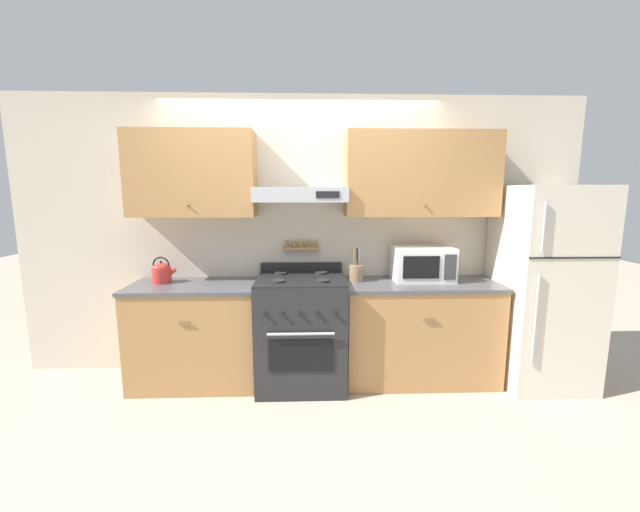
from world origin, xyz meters
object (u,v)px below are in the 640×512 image
object	(u,v)px
tea_kettle	(162,272)
utensil_crock	(356,272)
refrigerator	(543,286)
microwave	(423,264)
stove_range	(301,331)

from	to	relation	value
tea_kettle	utensil_crock	world-z (taller)	utensil_crock
refrigerator	utensil_crock	size ratio (longest dim) A/B	5.77
microwave	utensil_crock	world-z (taller)	microwave
utensil_crock	tea_kettle	bearing A→B (deg)	-180.00
stove_range	microwave	distance (m)	1.24
stove_range	tea_kettle	world-z (taller)	tea_kettle
refrigerator	tea_kettle	bearing A→B (deg)	177.60
refrigerator	tea_kettle	world-z (taller)	refrigerator
stove_range	utensil_crock	world-z (taller)	utensil_crock
tea_kettle	microwave	world-z (taller)	microwave
stove_range	microwave	xyz separation A→B (m)	(1.09, 0.13, 0.57)
utensil_crock	microwave	bearing A→B (deg)	1.70
refrigerator	tea_kettle	distance (m)	3.35
microwave	refrigerator	bearing A→B (deg)	-8.72
stove_range	refrigerator	world-z (taller)	refrigerator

